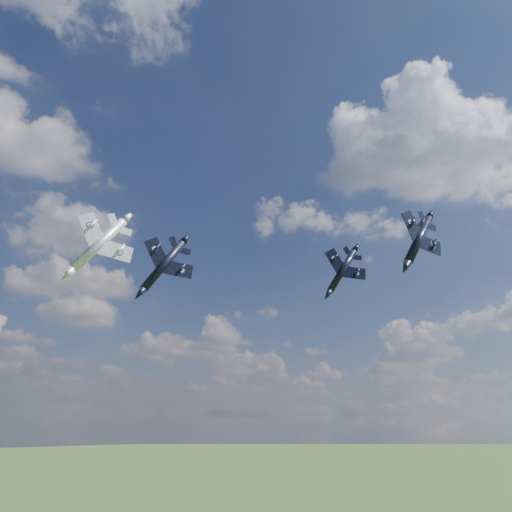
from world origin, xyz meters
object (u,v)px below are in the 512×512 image
jet_lead_navy (164,265)px  jet_right_navy (419,240)px  jet_high_navy (342,271)px  jet_left_silver (99,245)px

jet_lead_navy → jet_right_navy: (29.74, -24.00, 1.94)m
jet_lead_navy → jet_high_navy: bearing=8.4°
jet_lead_navy → jet_high_navy: (34.69, -0.72, 3.80)m
jet_high_navy → jet_lead_navy: bearing=-160.8°
jet_right_navy → jet_left_silver: 49.51m
jet_right_navy → jet_high_navy: (4.94, 23.29, 1.87)m
jet_lead_navy → jet_left_silver: (-8.58, 7.27, 4.10)m
jet_high_navy → jet_right_navy: bearing=-81.7°
jet_high_navy → jet_left_silver: jet_left_silver is taller
jet_high_navy → jet_left_silver: (-43.27, 7.99, 0.29)m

